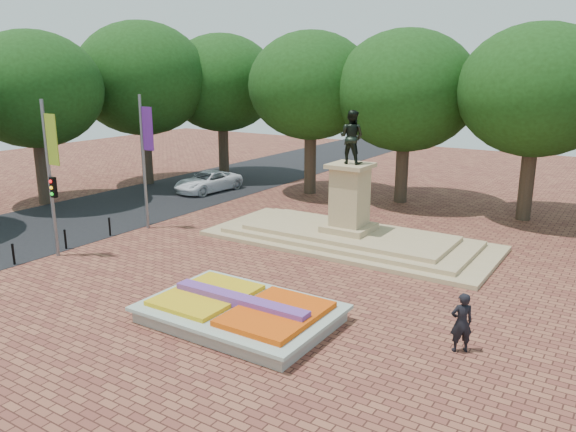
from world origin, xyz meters
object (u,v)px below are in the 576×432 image
object	(u,v)px
flower_bed	(241,311)
monument	(349,225)
pedestrian	(461,322)
van	(208,182)

from	to	relation	value
flower_bed	monument	distance (m)	10.07
flower_bed	pedestrian	size ratio (longest dim) A/B	3.37
flower_bed	van	world-z (taller)	van
monument	pedestrian	world-z (taller)	monument
flower_bed	pedestrian	bearing A→B (deg)	16.03
monument	pedestrian	distance (m)	11.21
flower_bed	monument	xyz separation A→B (m)	(-1.03, 10.00, 0.50)
monument	pedestrian	size ratio (longest dim) A/B	7.50
flower_bed	van	distance (m)	21.21
van	pedestrian	xyz separation A→B (m)	(21.38, -13.42, 0.24)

